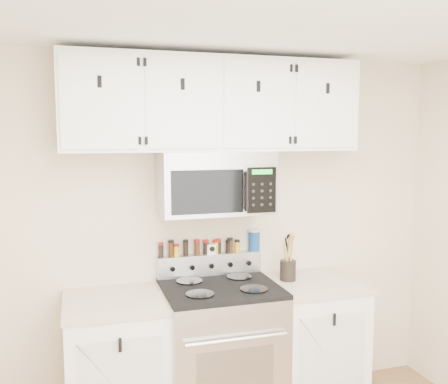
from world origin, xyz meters
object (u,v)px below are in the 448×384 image
range (221,352)px  salt_canister (254,240)px  utensil_crock (288,269)px  microwave (215,182)px

range → salt_canister: 0.82m
utensil_crock → microwave: bearing=174.8°
microwave → utensil_crock: size_ratio=2.29×
utensil_crock → range: bearing=-171.3°
range → microwave: microwave is taller
microwave → salt_canister: bearing=24.6°
microwave → salt_canister: microwave is taller
microwave → utensil_crock: microwave is taller
salt_canister → range: bearing=-140.3°
utensil_crock → salt_canister: (-0.18, 0.20, 0.17)m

